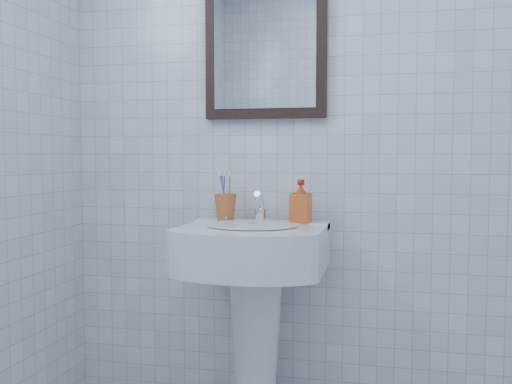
# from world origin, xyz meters

# --- Properties ---
(wall_back) EXTENTS (2.20, 0.02, 2.50)m
(wall_back) POSITION_xyz_m (0.00, 1.20, 1.25)
(wall_back) COLOR silver
(wall_back) RESTS_ON ground
(washbasin) EXTENTS (0.54, 0.40, 0.83)m
(washbasin) POSITION_xyz_m (-0.25, 0.99, 0.56)
(washbasin) COLOR white
(washbasin) RESTS_ON ground
(faucet) EXTENTS (0.05, 0.11, 0.12)m
(faucet) POSITION_xyz_m (-0.25, 1.08, 0.88)
(faucet) COLOR white
(faucet) RESTS_ON washbasin
(toothbrush_cup) EXTENTS (0.11, 0.11, 0.11)m
(toothbrush_cup) POSITION_xyz_m (-0.40, 1.08, 0.88)
(toothbrush_cup) COLOR #B75A28
(toothbrush_cup) RESTS_ON washbasin
(soap_dispenser) EXTENTS (0.08, 0.09, 0.17)m
(soap_dispenser) POSITION_xyz_m (-0.09, 1.10, 0.91)
(soap_dispenser) COLOR #CE4414
(soap_dispenser) RESTS_ON washbasin
(wall_mirror) EXTENTS (0.50, 0.04, 0.62)m
(wall_mirror) POSITION_xyz_m (-0.25, 1.18, 1.55)
(wall_mirror) COLOR black
(wall_mirror) RESTS_ON wall_back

